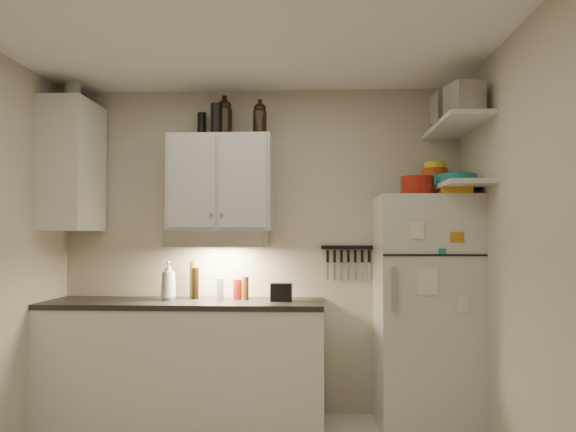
{
  "coord_description": "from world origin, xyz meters",
  "views": [
    {
      "loc": [
        0.44,
        -3.03,
        1.4
      ],
      "look_at": [
        0.25,
        0.9,
        1.55
      ],
      "focal_mm": 35.0,
      "sensor_mm": 36.0,
      "label": 1
    }
  ],
  "objects": [
    {
      "name": "pepper_mill",
      "position": [
        -0.1,
        1.29,
        1.01
      ],
      "size": [
        0.06,
        0.06,
        0.18
      ],
      "primitive_type": "cylinder",
      "rotation": [
        0.0,
        0.0,
        -0.09
      ],
      "color": "brown",
      "rests_on": "countertop"
    },
    {
      "name": "growler_b",
      "position": [
        0.01,
        1.27,
        2.33
      ],
      "size": [
        0.14,
        0.14,
        0.25
      ],
      "primitive_type": null,
      "rotation": [
        0.0,
        0.0,
        -0.39
      ],
      "color": "black",
      "rests_on": "upper_cabinet"
    },
    {
      "name": "tin_a",
      "position": [
        1.38,
        0.95,
        2.31
      ],
      "size": [
        0.22,
        0.2,
        0.2
      ],
      "primitive_type": "cube",
      "rotation": [
        0.0,
        0.0,
        0.11
      ],
      "color": "#AAAAAD",
      "rests_on": "shelf_hi"
    },
    {
      "name": "upper_cabinet",
      "position": [
        -0.3,
        1.33,
        1.83
      ],
      "size": [
        0.8,
        0.33,
        0.75
      ],
      "primitive_type": "cube",
      "color": "silver",
      "rests_on": "back_wall"
    },
    {
      "name": "side_cabinet",
      "position": [
        -1.44,
        1.2,
        1.95
      ],
      "size": [
        0.33,
        0.55,
        1.0
      ],
      "primitive_type": "cube",
      "color": "silver",
      "rests_on": "left_wall"
    },
    {
      "name": "stock_pot",
      "position": [
        1.47,
        1.39,
        2.31
      ],
      "size": [
        0.3,
        0.3,
        0.18
      ],
      "primitive_type": "cylinder",
      "rotation": [
        0.0,
        0.0,
        0.18
      ],
      "color": "silver",
      "rests_on": "shelf_hi"
    },
    {
      "name": "tin_b",
      "position": [
        1.43,
        0.7,
        2.32
      ],
      "size": [
        0.25,
        0.25,
        0.2
      ],
      "primitive_type": "cube",
      "rotation": [
        0.0,
        0.0,
        0.29
      ],
      "color": "#AAAAAD",
      "rests_on": "shelf_hi"
    },
    {
      "name": "right_wall",
      "position": [
        1.61,
        0.0,
        1.3
      ],
      "size": [
        0.02,
        3.0,
        2.6
      ],
      "primitive_type": "cube",
      "color": "#BDB7A2",
      "rests_on": "ground"
    },
    {
      "name": "base_cabinet",
      "position": [
        -0.55,
        1.2,
        0.44
      ],
      "size": [
        2.1,
        0.6,
        0.88
      ],
      "primitive_type": "cube",
      "color": "silver",
      "rests_on": "floor"
    },
    {
      "name": "range_hood",
      "position": [
        -0.3,
        1.27,
        1.39
      ],
      "size": [
        0.76,
        0.46,
        0.12
      ],
      "primitive_type": "cube",
      "color": "silver",
      "rests_on": "back_wall"
    },
    {
      "name": "spice_jar",
      "position": [
        1.35,
        1.04,
        1.76
      ],
      "size": [
        0.09,
        0.09,
        0.11
      ],
      "primitive_type": "cylinder",
      "rotation": [
        0.0,
        0.0,
        -0.43
      ],
      "color": "silver",
      "rests_on": "fridge"
    },
    {
      "name": "caddy",
      "position": [
        0.19,
        1.2,
        0.99
      ],
      "size": [
        0.16,
        0.12,
        0.13
      ],
      "primitive_type": "cube",
      "rotation": [
        0.0,
        0.0,
        -0.05
      ],
      "color": "black",
      "rests_on": "countertop"
    },
    {
      "name": "thermos_a",
      "position": [
        -0.33,
        1.26,
        2.32
      ],
      "size": [
        0.11,
        0.11,
        0.24
      ],
      "primitive_type": "cylinder",
      "rotation": [
        0.0,
        0.0,
        0.36
      ],
      "color": "black",
      "rests_on": "upper_cabinet"
    },
    {
      "name": "side_jar",
      "position": [
        -1.45,
        1.21,
        2.53
      ],
      "size": [
        0.12,
        0.12,
        0.16
      ],
      "primitive_type": "cylinder",
      "rotation": [
        0.0,
        0.0,
        -0.01
      ],
      "color": "silver",
      "rests_on": "side_cabinet"
    },
    {
      "name": "back_wall",
      "position": [
        0.0,
        1.51,
        1.3
      ],
      "size": [
        3.2,
        0.02,
        2.6
      ],
      "primitive_type": "cube",
      "color": "#BDB7A2",
      "rests_on": "ground"
    },
    {
      "name": "clear_bottle",
      "position": [
        -0.29,
        1.25,
        1.0
      ],
      "size": [
        0.07,
        0.07,
        0.16
      ],
      "primitive_type": "cylinder",
      "rotation": [
        0.0,
        0.0,
        -0.27
      ],
      "color": "silver",
      "rests_on": "countertop"
    },
    {
      "name": "oil_bottle",
      "position": [
        -0.52,
        1.36,
        1.07
      ],
      "size": [
        0.07,
        0.07,
        0.3
      ],
      "primitive_type": "cylinder",
      "rotation": [
        0.0,
        0.0,
        0.25
      ],
      "color": "#565A16",
      "rests_on": "countertop"
    },
    {
      "name": "bowl_orange",
      "position": [
        1.36,
        1.33,
        1.9
      ],
      "size": [
        0.2,
        0.2,
        0.06
      ],
      "primitive_type": "cylinder",
      "color": "#D94314",
      "rests_on": "bowl_teal"
    },
    {
      "name": "book_stack",
      "position": [
        1.42,
        0.94,
        1.74
      ],
      "size": [
        0.23,
        0.27,
        0.09
      ],
      "primitive_type": "cube",
      "rotation": [
        0.0,
        0.0,
        -0.09
      ],
      "color": "#B67616",
      "rests_on": "fridge"
    },
    {
      "name": "countertop",
      "position": [
        -0.55,
        1.2,
        0.9
      ],
      "size": [
        2.1,
        0.62,
        0.04
      ],
      "primitive_type": "cube",
      "color": "black",
      "rests_on": "base_cabinet"
    },
    {
      "name": "knife_strip",
      "position": [
        0.7,
        1.49,
        1.32
      ],
      "size": [
        0.42,
        0.02,
        0.03
      ],
      "primitive_type": "cube",
      "color": "black",
      "rests_on": "back_wall"
    },
    {
      "name": "shelf_hi",
      "position": [
        1.45,
        1.02,
        2.2
      ],
      "size": [
        0.3,
        0.95,
        0.03
      ],
      "primitive_type": "cube",
      "color": "silver",
      "rests_on": "right_wall"
    },
    {
      "name": "thermos_b",
      "position": [
        -0.47,
        1.4,
        2.3
      ],
      "size": [
        0.07,
        0.07,
        0.2
      ],
      "primitive_type": "cylinder",
      "rotation": [
        0.0,
        0.0,
        0.02
      ],
      "color": "black",
      "rests_on": "upper_cabinet"
    },
    {
      "name": "red_jar",
      "position": [
        -0.16,
        1.32,
        1.0
      ],
      "size": [
        0.1,
        0.1,
        0.15
      ],
      "primitive_type": "cylinder",
      "rotation": [
        0.0,
        0.0,
        -0.32
      ],
      "color": "maroon",
      "rests_on": "countertop"
    },
    {
      "name": "plates",
      "position": [
        1.44,
        0.96,
        1.81
      ],
      "size": [
        0.32,
        0.32,
        0.07
      ],
      "primitive_type": "cylinder",
      "rotation": [
        0.0,
        0.0,
        -0.2
      ],
      "color": "#167C7A",
      "rests_on": "shelf_lo"
    },
    {
      "name": "ceiling",
      "position": [
        0.0,
        0.0,
        2.61
      ],
      "size": [
        3.2,
        3.0,
        0.02
      ],
      "primitive_type": "cube",
      "color": "white",
      "rests_on": "ground"
    },
    {
      "name": "vinegar_bottle",
      "position": [
        -0.49,
        1.31,
        1.04
      ],
      "size": [
        0.06,
        0.06,
        0.24
      ],
      "primitive_type": "cylinder",
      "rotation": [
        0.0,
        0.0,
        -0.26
      ],
      "color": "black",
      "rests_on": "countertop"
    },
    {
      "name": "bowl_yellow",
      "position": [
        1.36,
        1.33,
        1.96
      ],
      "size": [
        0.15,
        0.15,
        0.05
      ],
      "primitive_type": "cylinder",
      "color": "yellow",
      "rests_on": "bowl_orange"
    },
    {
      "name": "growler_a",
      "position": [
        -0.28,
        1.34,
        2.35
      ],
      "size": [
        0.15,
        0.15,
        0.3
      ],
      "primitive_type": null,
      "rotation": [
        0.0,
        0.0,
        -0.19
      ],
      "color": "black",
      "rests_on": "upper_cabinet"
    },
    {
      "name": "soap_bottle",
      "position": [
        -0.69,
        1.24,
        1.09
      ],
      "size": [
        0.14,
        0.14,
        0.33
      ],
      "primitive_type": "imported",
      "rotation": [
        0.0,
        0.0,
        0.1
      ],
      "color": "silver",
      "rests_on": "countertop"
    },
    {
      "name": "fridge",
      "position": [
        1.25,
        1.16,
        0.85
      ],
      "size": [
        0.7,
        0.68,
        1.7
      ],
      "primitive_type": "cube",
      "color": "silver",
      "rests_on": "floor"
    },
    {
      "name": "shelf_lo",
      "position": [
        1.45,
        1.02,
        1.76
      ],
      "size": [
        0.3,
        0.95,
        0.03
      ],
      "primitive_type": "cube",
      "color": "silver",
      "rests_on": "right_wall"
    },
    {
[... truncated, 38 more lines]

